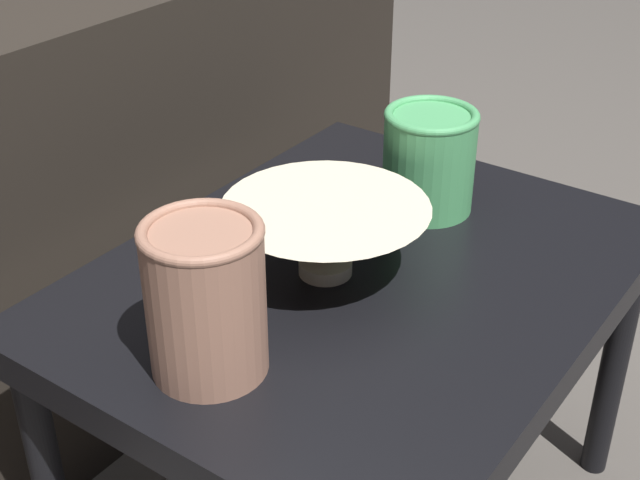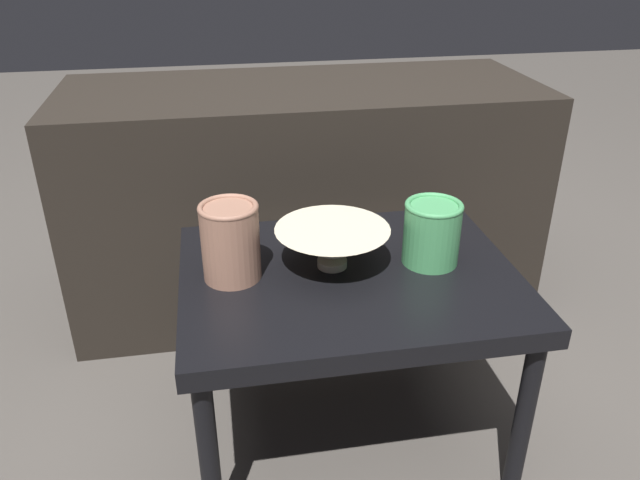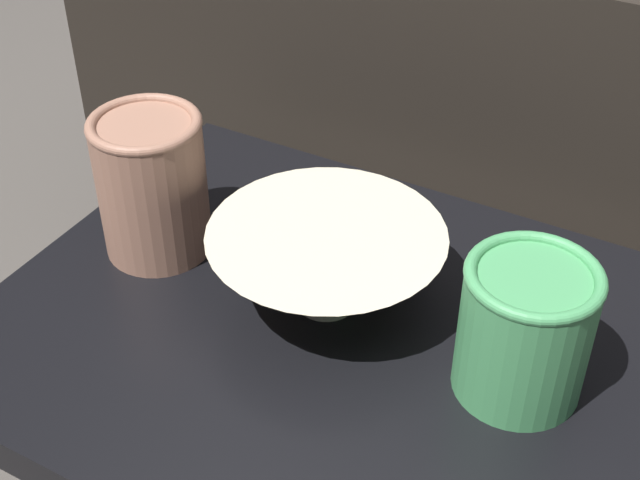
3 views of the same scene
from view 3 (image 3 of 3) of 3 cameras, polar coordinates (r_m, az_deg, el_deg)
table at (r=0.88m, az=1.17°, el=-7.81°), size 0.66×0.52×0.41m
couch_backdrop at (r=1.37m, az=13.18°, el=6.89°), size 1.28×0.50×0.63m
bowl at (r=0.85m, az=0.41°, el=-1.48°), size 0.23×0.23×0.08m
vase_textured_left at (r=0.92m, az=-10.71°, el=3.60°), size 0.11×0.11×0.15m
vase_colorful_right at (r=0.77m, az=12.99°, el=-5.50°), size 0.12×0.12×0.13m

